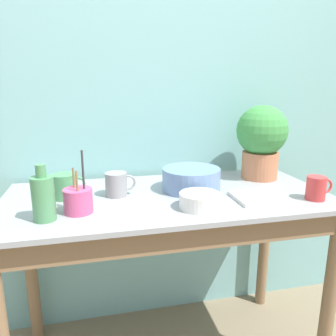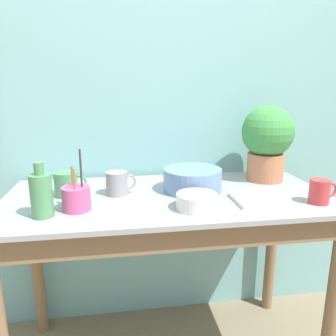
# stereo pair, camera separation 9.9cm
# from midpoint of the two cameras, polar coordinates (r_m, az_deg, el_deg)

# --- Properties ---
(wall_back) EXTENTS (6.00, 0.05, 2.40)m
(wall_back) POSITION_cam_midpoint_polar(r_m,az_deg,el_deg) (1.73, -0.29, 10.85)
(wall_back) COLOR #7AB2B2
(wall_back) RESTS_ON ground_plane
(counter_table) EXTENTS (1.40, 0.66, 0.84)m
(counter_table) POSITION_cam_midpoint_polar(r_m,az_deg,el_deg) (1.46, 2.12, -11.14)
(counter_table) COLOR #846647
(counter_table) RESTS_ON ground_plane
(potted_plant) EXTENTS (0.25, 0.25, 0.37)m
(potted_plant) POSITION_cam_midpoint_polar(r_m,az_deg,el_deg) (1.69, 18.51, 4.74)
(potted_plant) COLOR #B7704C
(potted_plant) RESTS_ON counter_table
(bowl_wash_large) EXTENTS (0.26, 0.26, 0.10)m
(bowl_wash_large) POSITION_cam_midpoint_polar(r_m,az_deg,el_deg) (1.48, 6.18, -2.03)
(bowl_wash_large) COLOR #6684B2
(bowl_wash_large) RESTS_ON counter_table
(bottle_tall) EXTENTS (0.08, 0.08, 0.20)m
(bottle_tall) POSITION_cam_midpoint_polar(r_m,az_deg,el_deg) (1.24, -19.08, -4.39)
(bottle_tall) COLOR #4C8C59
(bottle_tall) RESTS_ON counter_table
(mug_green) EXTENTS (0.14, 0.10, 0.10)m
(mug_green) POSITION_cam_midpoint_polar(r_m,az_deg,el_deg) (1.45, -15.41, -2.72)
(mug_green) COLOR #4C935B
(mug_green) RESTS_ON counter_table
(mug_grey) EXTENTS (0.13, 0.09, 0.10)m
(mug_grey) POSITION_cam_midpoint_polar(r_m,az_deg,el_deg) (1.43, -6.88, -2.65)
(mug_grey) COLOR gray
(mug_grey) RESTS_ON counter_table
(mug_red) EXTENTS (0.12, 0.08, 0.10)m
(mug_red) POSITION_cam_midpoint_polar(r_m,az_deg,el_deg) (1.47, 26.73, -3.68)
(mug_red) COLOR #C63838
(mug_red) RESTS_ON counter_table
(bowl_small_enamel_white) EXTENTS (0.16, 0.16, 0.06)m
(bowl_small_enamel_white) POSITION_cam_midpoint_polar(r_m,az_deg,el_deg) (1.27, 7.25, -5.80)
(bowl_small_enamel_white) COLOR silver
(bowl_small_enamel_white) RESTS_ON counter_table
(utensil_cup) EXTENTS (0.11, 0.11, 0.24)m
(utensil_cup) POSITION_cam_midpoint_polar(r_m,az_deg,el_deg) (1.28, -13.56, -5.13)
(utensil_cup) COLOR #CC4C7F
(utensil_cup) RESTS_ON counter_table
(tray_board) EXTENTS (0.21, 0.18, 0.02)m
(tray_board) POSITION_cam_midpoint_polar(r_m,az_deg,el_deg) (1.41, 17.65, -5.24)
(tray_board) COLOR beige
(tray_board) RESTS_ON counter_table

